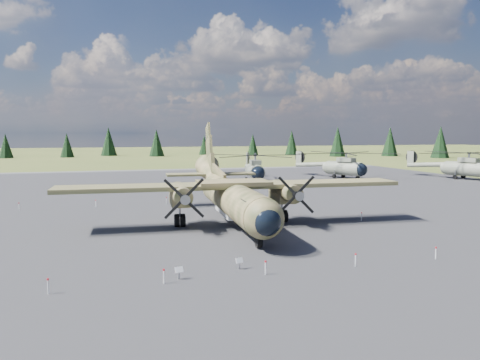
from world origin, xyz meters
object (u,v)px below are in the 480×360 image
object	(u,v)px
helicopter_near	(255,162)
helicopter_far	(466,160)
transport_plane	(231,192)
helicopter_mid	(344,160)

from	to	relation	value
helicopter_near	helicopter_far	size ratio (longest dim) A/B	0.93
transport_plane	helicopter_near	size ratio (longest dim) A/B	1.33
helicopter_near	helicopter_mid	distance (m)	17.88
transport_plane	helicopter_far	bearing A→B (deg)	31.88
helicopter_mid	helicopter_far	xyz separation A→B (m)	(20.15, -8.13, 0.09)
helicopter_near	helicopter_far	distance (m)	38.56
transport_plane	helicopter_mid	xyz separation A→B (m)	(31.55, 36.04, 0.50)
transport_plane	helicopter_near	world-z (taller)	transport_plane
helicopter_mid	helicopter_far	distance (m)	21.73
transport_plane	helicopter_near	bearing A→B (deg)	71.89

